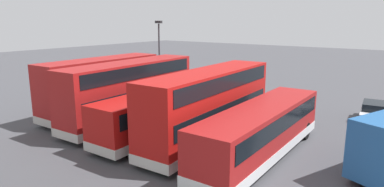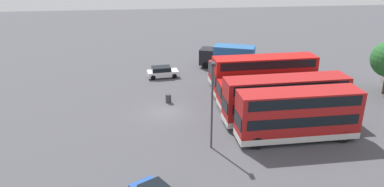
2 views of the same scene
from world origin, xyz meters
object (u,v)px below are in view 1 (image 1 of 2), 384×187
Objects in this scene: bus_double_decker_second at (210,104)px; car_hatchback_silver at (374,112)px; car_small_green at (141,77)px; bus_double_decker_fourth at (131,90)px; bus_double_decker_fifth at (102,85)px; bus_single_deck_third at (167,109)px; waste_bin_yellow at (267,100)px; bus_single_deck_near_end at (261,130)px; lamp_post_tall at (159,53)px.

bus_double_decker_second is 13.62m from car_hatchback_silver.
car_hatchback_silver is at bearing 176.89° from car_small_green.
bus_double_decker_fifth is (3.44, -0.15, -0.00)m from bus_double_decker_fourth.
bus_single_deck_third reaches higher than car_hatchback_silver.
car_hatchback_silver is 4.36× the size of waste_bin_yellow.
bus_double_decker_second is at bearing -5.69° from bus_single_deck_near_end.
lamp_post_tall is (3.97, -7.72, 1.95)m from bus_double_decker_fourth.
bus_single_deck_third is at bearing 139.63° from car_small_green.
car_small_green is 9.34m from lamp_post_tall.
bus_double_decker_fourth is 12.51m from waste_bin_yellow.
waste_bin_yellow is at bearing -163.46° from lamp_post_tall.
lamp_post_tall is (7.70, -7.97, 2.78)m from bus_single_deck_third.
bus_single_deck_third is 1.00× the size of bus_double_decker_fourth.
bus_single_deck_near_end reaches higher than waste_bin_yellow.
bus_single_deck_near_end is 12.17m from waste_bin_yellow.
car_small_green is 0.63× the size of lamp_post_tall.
bus_double_decker_fifth is 14.40m from waste_bin_yellow.
bus_single_deck_third is 15.73m from car_hatchback_silver.
bus_double_decker_fourth is at bearing 177.42° from bus_double_decker_fifth.
bus_single_deck_third is 2.54× the size of car_small_green.
car_hatchback_silver is at bearing -109.09° from bus_single_deck_near_end.
bus_single_deck_third is at bearing 1.90° from bus_double_decker_second.
bus_single_deck_near_end and bus_single_deck_third have the same top height.
car_small_green is at bearing -5.58° from waste_bin_yellow.
car_small_green is at bearing -57.82° from bus_double_decker_fifth.
bus_double_decker_fourth reaches higher than bus_single_deck_near_end.
bus_double_decker_second is 12.31× the size of waste_bin_yellow.
bus_double_decker_second reaches higher than bus_single_deck_third.
lamp_post_tall is (14.69, -8.22, 2.78)m from bus_single_deck_near_end.
car_small_green is (21.87, -12.91, -0.92)m from bus_single_deck_near_end.
bus_single_deck_third is 11.43m from lamp_post_tall.
car_hatchback_silver is at bearing -178.12° from waste_bin_yellow.
bus_double_decker_fifth is 14.59m from car_small_green.
waste_bin_yellow is at bearing 174.42° from car_small_green.
waste_bin_yellow is at bearing -67.79° from bus_single_deck_near_end.
bus_double_decker_second is 0.98× the size of bus_double_decker_fourth.
car_hatchback_silver is (-10.96, -11.25, -0.92)m from bus_single_deck_third.
car_hatchback_silver is 25.89m from car_small_green.
bus_double_decker_fifth reaches higher than car_small_green.
bus_double_decker_fifth is (10.50, -0.29, -0.00)m from bus_double_decker_second.
lamp_post_tall is (11.03, -7.86, 1.96)m from bus_double_decker_second.
bus_double_decker_second reaches higher than car_hatchback_silver.
bus_double_decker_second is (3.66, -0.36, 0.83)m from bus_single_deck_near_end.
lamp_post_tall reaches higher than car_hatchback_silver.
car_hatchback_silver is at bearing -134.27° from bus_single_deck_third.
bus_single_deck_near_end is at bearing 112.21° from waste_bin_yellow.
bus_single_deck_third is 2.88× the size of car_hatchback_silver.
lamp_post_tall is at bearing 16.54° from waste_bin_yellow.
bus_double_decker_second is 0.98× the size of bus_single_deck_third.
bus_double_decker_fourth is 16.78m from car_small_green.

